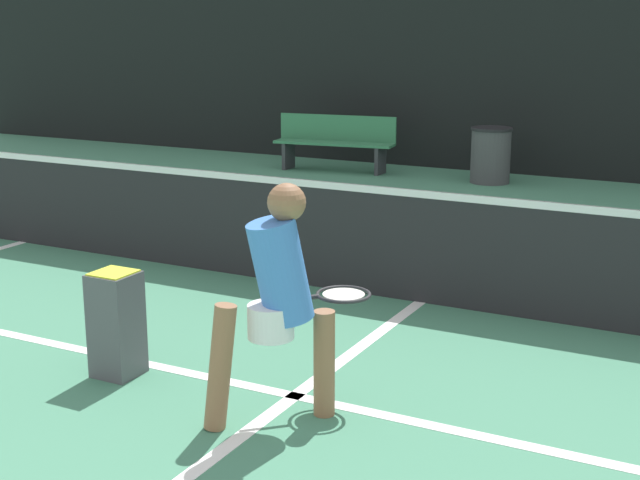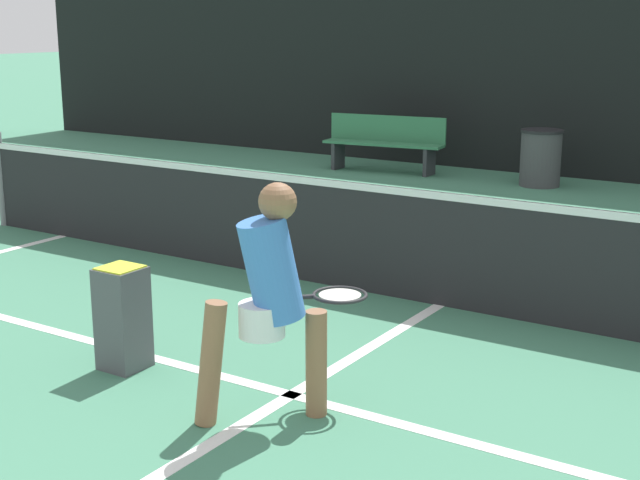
% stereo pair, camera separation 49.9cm
% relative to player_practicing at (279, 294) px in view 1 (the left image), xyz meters
% --- Properties ---
extents(court_service_line, '(8.25, 0.10, 0.01)m').
position_rel_player_practicing_xyz_m(court_service_line, '(-0.08, 0.33, -0.77)').
color(court_service_line, white).
rests_on(court_service_line, ground).
extents(court_center_mark, '(0.10, 4.65, 0.01)m').
position_rel_player_practicing_xyz_m(court_center_mark, '(-0.08, 0.17, -0.77)').
color(court_center_mark, white).
rests_on(court_center_mark, ground).
extents(net, '(11.09, 0.09, 1.07)m').
position_rel_player_practicing_xyz_m(net, '(-0.08, 2.49, -0.26)').
color(net, slate).
rests_on(net, ground).
extents(fence_back, '(24.00, 0.06, 3.28)m').
position_rel_player_practicing_xyz_m(fence_back, '(-0.08, 9.19, 0.86)').
color(fence_back, black).
rests_on(fence_back, ground).
extents(player_practicing, '(0.79, 1.08, 1.42)m').
position_rel_player_practicing_xyz_m(player_practicing, '(0.00, 0.00, 0.00)').
color(player_practicing, '#8C6042').
rests_on(player_practicing, ground).
extents(ball_hopper, '(0.28, 0.28, 0.71)m').
position_rel_player_practicing_xyz_m(ball_hopper, '(-1.30, 0.10, -0.40)').
color(ball_hopper, '#4C4C51').
rests_on(ball_hopper, ground).
extents(courtside_bench, '(1.93, 0.62, 0.86)m').
position_rel_player_practicing_xyz_m(courtside_bench, '(-3.71, 8.15, -0.30)').
color(courtside_bench, '#33724C').
rests_on(courtside_bench, ground).
extents(trash_bin, '(0.60, 0.60, 0.80)m').
position_rel_player_practicing_xyz_m(trash_bin, '(-1.25, 8.25, -0.37)').
color(trash_bin, '#3F3F42').
rests_on(trash_bin, ground).
extents(parked_car, '(1.87, 4.19, 1.54)m').
position_rel_player_practicing_xyz_m(parked_car, '(-3.34, 11.31, -0.12)').
color(parked_car, black).
rests_on(parked_car, ground).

